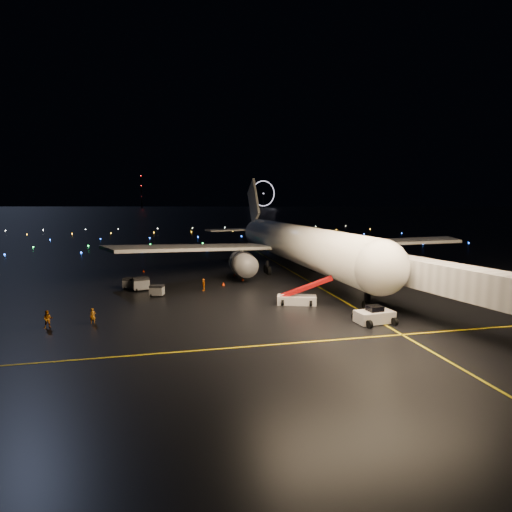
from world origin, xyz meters
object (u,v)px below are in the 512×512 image
at_px(crew_a, 93,316).
at_px(baggage_cart_2, 141,284).
at_px(crew_c, 204,285).
at_px(airliner, 289,222).
at_px(baggage_cart_0, 130,283).
at_px(pushback_tug, 374,314).
at_px(baggage_cart_1, 157,291).
at_px(crew_b, 48,319).
at_px(belt_loader, 297,291).

relative_size(crew_a, baggage_cart_2, 0.74).
relative_size(crew_a, crew_c, 0.93).
height_order(airliner, baggage_cart_0, airliner).
height_order(airliner, baggage_cart_2, airliner).
bearing_deg(crew_c, crew_a, -56.34).
relative_size(pushback_tug, baggage_cart_1, 2.21).
xyz_separation_m(crew_b, baggage_cart_0, (6.39, 17.34, -0.12)).
bearing_deg(baggage_cart_1, airliner, 51.04).
bearing_deg(baggage_cart_1, pushback_tug, -19.65).
bearing_deg(crew_a, baggage_cart_0, 55.83).
relative_size(airliner, crew_a, 38.66).
bearing_deg(baggage_cart_1, crew_a, -101.50).
xyz_separation_m(crew_c, baggage_cart_1, (-6.46, -1.94, -0.13)).
height_order(pushback_tug, crew_a, pushback_tug).
bearing_deg(belt_loader, crew_a, -154.29).
distance_m(crew_a, baggage_cart_2, 15.77).
bearing_deg(airliner, crew_b, -143.68).
relative_size(belt_loader, crew_c, 4.00).
height_order(crew_b, baggage_cart_0, crew_b).
height_order(crew_c, baggage_cart_0, crew_c).
bearing_deg(crew_a, airliner, 15.46).
xyz_separation_m(belt_loader, baggage_cart_1, (-17.22, 8.07, -0.96)).
bearing_deg(belt_loader, baggage_cart_0, 165.39).
distance_m(airliner, pushback_tug, 33.59).
height_order(crew_b, baggage_cart_2, baggage_cart_2).
xyz_separation_m(baggage_cart_1, baggage_cart_2, (-2.33, 4.07, 0.19)).
height_order(crew_a, baggage_cart_2, baggage_cart_2).
bearing_deg(airliner, baggage_cart_0, -162.86).
height_order(airliner, baggage_cart_1, airliner).
relative_size(airliner, crew_b, 35.13).
distance_m(crew_a, baggage_cart_1, 12.82).
bearing_deg(pushback_tug, crew_a, 162.88).
height_order(airliner, crew_a, airliner).
relative_size(crew_b, baggage_cart_1, 1.02).
relative_size(airliner, baggage_cart_1, 35.82).
distance_m(crew_c, baggage_cart_0, 11.08).
bearing_deg(pushback_tug, airliner, 84.15).
xyz_separation_m(crew_a, baggage_cart_0, (2.22, 16.76, -0.04)).
height_order(crew_a, baggage_cart_1, crew_a).
bearing_deg(baggage_cart_2, crew_b, -130.45).
distance_m(crew_a, baggage_cart_0, 16.91).
relative_size(crew_b, baggage_cart_0, 0.98).
distance_m(crew_b, baggage_cart_2, 17.80).
relative_size(crew_c, baggage_cart_1, 0.99).
distance_m(airliner, belt_loader, 25.19).
bearing_deg(baggage_cart_0, airliner, 32.80).
relative_size(belt_loader, baggage_cart_1, 3.97).
bearing_deg(crew_a, belt_loader, -19.01).
height_order(crew_a, crew_b, crew_b).
xyz_separation_m(belt_loader, baggage_cart_2, (-19.55, 12.14, -0.77)).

